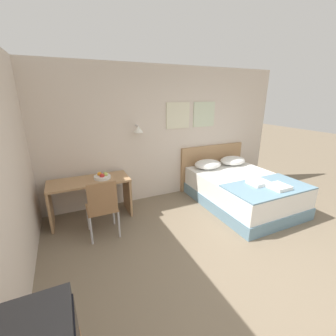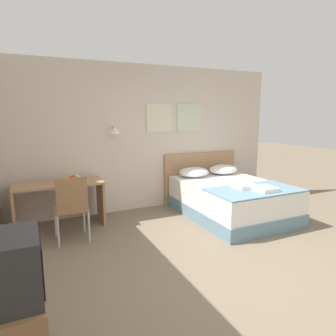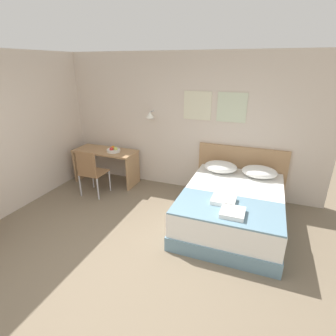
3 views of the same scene
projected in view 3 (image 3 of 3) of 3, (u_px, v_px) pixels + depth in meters
The scene contains 12 objects.
ground_plane at pixel (105, 278), 3.19m from camera, with size 24.00×24.00×0.00m, color #756651.
wall_back at pixel (180, 123), 5.15m from camera, with size 5.52×0.31×2.65m.
bed at pixel (232, 208), 4.17m from camera, with size 1.51×2.02×0.59m.
headboard at pixel (240, 172), 4.99m from camera, with size 1.63×0.06×1.00m.
pillow_left at pixel (221, 167), 4.77m from camera, with size 0.60×0.47×0.18m.
pillow_right at pixel (259, 172), 4.55m from camera, with size 0.60×0.47×0.18m.
throw_blanket at pixel (227, 209), 3.54m from camera, with size 1.46×0.81×0.02m.
folded_towel_near_foot at pixel (224, 200), 3.68m from camera, with size 0.33×0.28×0.06m.
folded_towel_mid_bed at pixel (233, 212), 3.38m from camera, with size 0.31×0.31×0.06m.
desk at pixel (106, 159), 5.61m from camera, with size 1.33×0.57×0.72m.
desk_chair at pixel (90, 170), 4.98m from camera, with size 0.45×0.45×0.94m.
fruit_bowl at pixel (113, 150), 5.42m from camera, with size 0.28×0.28×0.11m.
Camera 3 is at (1.60, -2.03, 2.43)m, focal length 28.00 mm.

